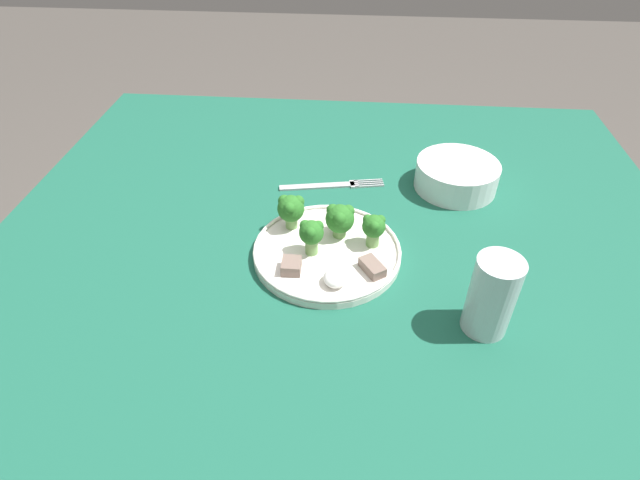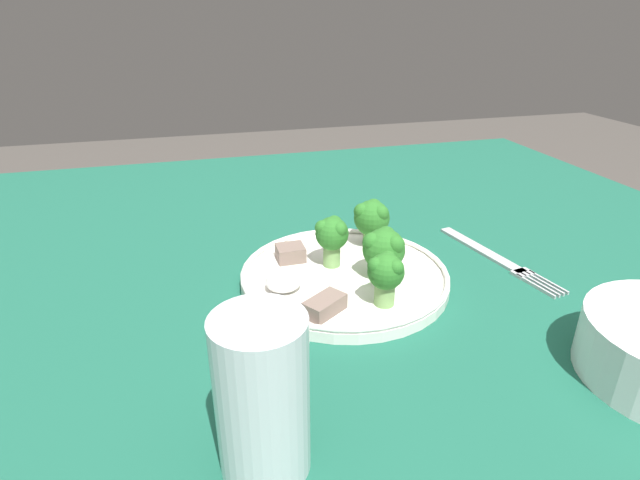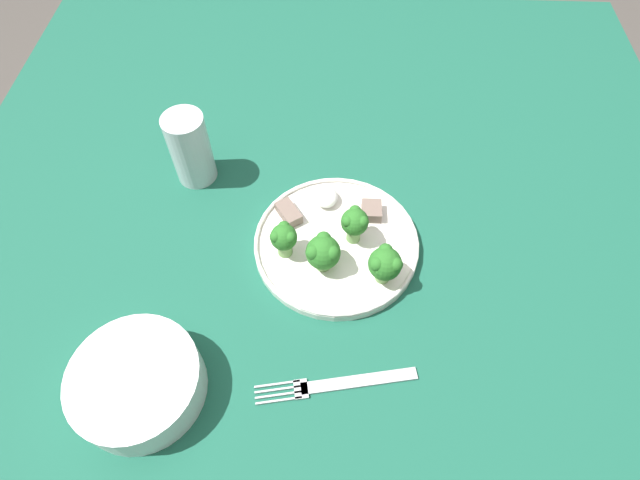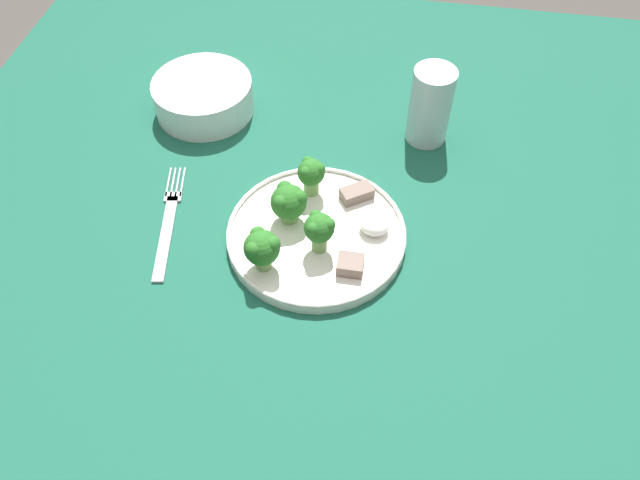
{
  "view_description": "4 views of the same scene",
  "coord_description": "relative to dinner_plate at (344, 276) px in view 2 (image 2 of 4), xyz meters",
  "views": [
    {
      "loc": [
        0.57,
        0.02,
        1.24
      ],
      "look_at": [
        -0.01,
        -0.03,
        0.76
      ],
      "focal_mm": 28.0,
      "sensor_mm": 36.0,
      "label": 1
    },
    {
      "loc": [
        0.13,
        0.46,
        1.0
      ],
      "look_at": [
        -0.0,
        -0.02,
        0.77
      ],
      "focal_mm": 28.0,
      "sensor_mm": 36.0,
      "label": 2
    },
    {
      "loc": [
        -0.43,
        -0.01,
        1.32
      ],
      "look_at": [
        -0.05,
        0.01,
        0.76
      ],
      "focal_mm": 28.0,
      "sensor_mm": 36.0,
      "label": 3
    },
    {
      "loc": [
        0.06,
        -0.53,
        1.36
      ],
      "look_at": [
        -0.02,
        -0.05,
        0.74
      ],
      "focal_mm": 35.0,
      "sensor_mm": 36.0,
      "label": 4
    }
  ],
  "objects": [
    {
      "name": "table",
      "position": [
        0.03,
        0.02,
        -0.09
      ],
      "size": [
        1.25,
        1.19,
        0.71
      ],
      "color": "#195642",
      "rests_on": "ground_plane"
    },
    {
      "name": "dinner_plate",
      "position": [
        0.0,
        0.0,
        0.0
      ],
      "size": [
        0.24,
        0.24,
        0.02
      ],
      "color": "white",
      "rests_on": "table"
    },
    {
      "name": "fork",
      "position": [
        -0.2,
        -0.01,
        -0.01
      ],
      "size": [
        0.06,
        0.2,
        0.0
      ],
      "color": "#B2B2B7",
      "rests_on": "table"
    },
    {
      "name": "drinking_glass",
      "position": [
        0.13,
        0.23,
        0.04
      ],
      "size": [
        0.06,
        0.06,
        0.12
      ],
      "color": "silver",
      "rests_on": "table"
    },
    {
      "name": "broccoli_floret_near_rim_left",
      "position": [
        -0.04,
        0.02,
        0.04
      ],
      "size": [
        0.05,
        0.05,
        0.06
      ],
      "color": "#709E56",
      "rests_on": "dinner_plate"
    },
    {
      "name": "broccoli_floret_center_left",
      "position": [
        -0.06,
        -0.06,
        0.04
      ],
      "size": [
        0.05,
        0.05,
        0.06
      ],
      "color": "#709E56",
      "rests_on": "dinner_plate"
    },
    {
      "name": "broccoli_floret_back_left",
      "position": [
        0.01,
        -0.02,
        0.04
      ],
      "size": [
        0.04,
        0.04,
        0.06
      ],
      "color": "#709E56",
      "rests_on": "dinner_plate"
    },
    {
      "name": "broccoli_floret_front_left",
      "position": [
        -0.02,
        0.07,
        0.04
      ],
      "size": [
        0.04,
        0.04,
        0.06
      ],
      "color": "#709E56",
      "rests_on": "dinner_plate"
    },
    {
      "name": "meat_slice_front_slice",
      "position": [
        0.04,
        0.07,
        0.01
      ],
      "size": [
        0.05,
        0.04,
        0.02
      ],
      "color": "#756056",
      "rests_on": "dinner_plate"
    },
    {
      "name": "meat_slice_middle_slice",
      "position": [
        0.05,
        -0.05,
        0.01
      ],
      "size": [
        0.03,
        0.03,
        0.02
      ],
      "color": "#756056",
      "rests_on": "dinner_plate"
    },
    {
      "name": "sauce_dollop",
      "position": [
        0.07,
        0.01,
        0.01
      ],
      "size": [
        0.04,
        0.04,
        0.02
      ],
      "color": "white",
      "rests_on": "dinner_plate"
    }
  ]
}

